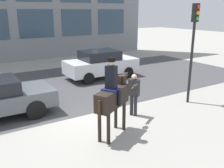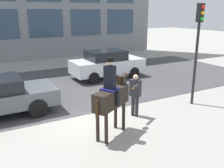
% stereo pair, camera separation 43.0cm
% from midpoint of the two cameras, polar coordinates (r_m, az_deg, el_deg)
% --- Properties ---
extents(ground_plane, '(80.00, 80.00, 0.00)m').
position_cam_midpoint_polar(ground_plane, '(9.39, -2.68, -7.95)').
color(ground_plane, '#9E9B93').
extents(road_surface, '(23.82, 8.50, 0.01)m').
position_cam_midpoint_polar(road_surface, '(13.55, -11.61, -0.53)').
color(road_surface, '#444447').
rests_on(road_surface, ground_plane).
extents(mounted_horse_lead, '(1.72, 1.17, 2.55)m').
position_cam_midpoint_polar(mounted_horse_lead, '(7.72, 1.52, -2.74)').
color(mounted_horse_lead, black).
rests_on(mounted_horse_lead, ground_plane).
extents(pedestrian_bystander, '(0.72, 0.77, 1.63)m').
position_cam_midpoint_polar(pedestrian_bystander, '(9.33, 6.67, -1.89)').
color(pedestrian_bystander, '#232328').
rests_on(pedestrian_bystander, ground_plane).
extents(street_car_far_lane, '(4.27, 1.97, 1.64)m').
position_cam_midpoint_polar(street_car_far_lane, '(14.90, -0.32, 4.66)').
color(street_car_far_lane, silver).
rests_on(street_car_far_lane, ground_plane).
extents(traffic_light, '(0.24, 0.29, 4.16)m').
position_cam_midpoint_polar(traffic_light, '(10.83, 20.16, 9.63)').
color(traffic_light, black).
rests_on(traffic_light, ground_plane).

